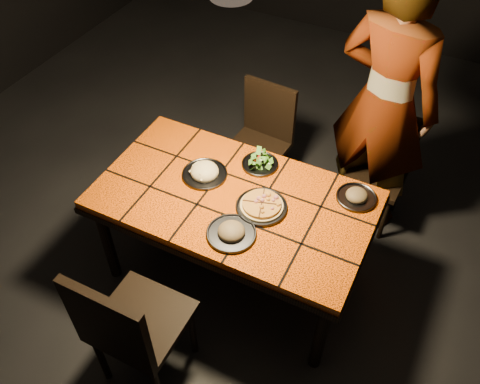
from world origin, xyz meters
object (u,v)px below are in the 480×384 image
at_px(chair_near, 128,326).
at_px(chair_far_right, 381,162).
at_px(diner, 385,104).
at_px(plate_pasta, 205,172).
at_px(plate_pizza, 262,206).
at_px(dining_table, 234,206).
at_px(chair_far_left, 262,135).

bearing_deg(chair_near, chair_far_right, -112.88).
distance_m(chair_far_right, diner, 0.48).
relative_size(diner, plate_pasta, 7.01).
bearing_deg(plate_pasta, chair_far_right, 45.33).
relative_size(diner, plate_pizza, 6.27).
height_order(chair_far_right, plate_pizza, chair_far_right).
relative_size(dining_table, plate_pizza, 5.26).
distance_m(chair_far_right, plate_pizza, 1.13).
height_order(chair_near, diner, diner).
bearing_deg(chair_near, dining_table, -98.86).
distance_m(dining_table, chair_near, 0.91).
distance_m(chair_far_left, plate_pizza, 0.98).
relative_size(chair_near, chair_far_right, 1.18).
height_order(diner, plate_pizza, diner).
distance_m(dining_table, chair_far_left, 0.89).
bearing_deg(chair_far_right, plate_pasta, -132.08).
bearing_deg(dining_table, plate_pasta, 161.36).
distance_m(diner, plate_pasta, 1.22).
bearing_deg(diner, plate_pasta, 60.71).
bearing_deg(chair_far_left, plate_pasta, -88.62).
xyz_separation_m(dining_table, chair_far_left, (-0.20, 0.85, -0.16)).
distance_m(dining_table, diner, 1.16).
bearing_deg(dining_table, chair_far_left, 103.35).
bearing_deg(plate_pasta, dining_table, -18.64).
bearing_deg(chair_far_left, plate_pizza, -61.86).
distance_m(chair_far_left, chair_far_right, 0.87).
bearing_deg(diner, dining_table, 72.45).
bearing_deg(chair_far_right, diner, -160.83).
relative_size(plate_pizza, plate_pasta, 1.12).
xyz_separation_m(chair_near, plate_pasta, (-0.10, 0.98, 0.20)).
xyz_separation_m(chair_far_right, diner, (-0.07, -0.02, 0.48)).
distance_m(chair_near, diner, 2.03).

